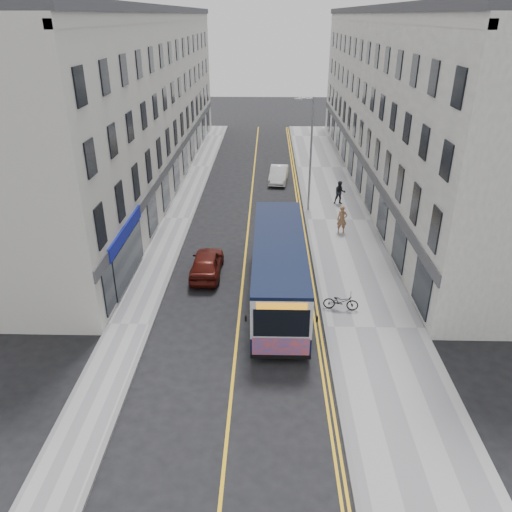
# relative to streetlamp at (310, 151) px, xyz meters

# --- Properties ---
(ground) EXTENTS (140.00, 140.00, 0.00)m
(ground) POSITION_rel_streetlamp_xyz_m (-4.17, -14.00, -4.38)
(ground) COLOR black
(ground) RESTS_ON ground
(pavement_east) EXTENTS (4.50, 64.00, 0.12)m
(pavement_east) POSITION_rel_streetlamp_xyz_m (2.08, -2.00, -4.32)
(pavement_east) COLOR #98989B
(pavement_east) RESTS_ON ground
(pavement_west) EXTENTS (2.00, 64.00, 0.12)m
(pavement_west) POSITION_rel_streetlamp_xyz_m (-9.17, -2.00, -4.32)
(pavement_west) COLOR #98989B
(pavement_west) RESTS_ON ground
(kerb_east) EXTENTS (0.18, 64.00, 0.13)m
(kerb_east) POSITION_rel_streetlamp_xyz_m (-0.17, -2.00, -4.32)
(kerb_east) COLOR slate
(kerb_east) RESTS_ON ground
(kerb_west) EXTENTS (0.18, 64.00, 0.13)m
(kerb_west) POSITION_rel_streetlamp_xyz_m (-8.17, -2.00, -4.32)
(kerb_west) COLOR slate
(kerb_west) RESTS_ON ground
(road_centre_line) EXTENTS (0.12, 64.00, 0.01)m
(road_centre_line) POSITION_rel_streetlamp_xyz_m (-4.17, -2.00, -4.38)
(road_centre_line) COLOR #EDAC15
(road_centre_line) RESTS_ON ground
(road_dbl_yellow_inner) EXTENTS (0.10, 64.00, 0.01)m
(road_dbl_yellow_inner) POSITION_rel_streetlamp_xyz_m (-0.62, -2.00, -4.38)
(road_dbl_yellow_inner) COLOR #EDAC15
(road_dbl_yellow_inner) RESTS_ON ground
(road_dbl_yellow_outer) EXTENTS (0.10, 64.00, 0.01)m
(road_dbl_yellow_outer) POSITION_rel_streetlamp_xyz_m (-0.42, -2.00, -4.38)
(road_dbl_yellow_outer) COLOR #EDAC15
(road_dbl_yellow_outer) RESTS_ON ground
(terrace_east) EXTENTS (6.00, 46.00, 13.00)m
(terrace_east) POSITION_rel_streetlamp_xyz_m (7.33, 7.00, 2.12)
(terrace_east) COLOR white
(terrace_east) RESTS_ON ground
(terrace_west) EXTENTS (6.00, 46.00, 13.00)m
(terrace_west) POSITION_rel_streetlamp_xyz_m (-13.17, 7.00, 2.12)
(terrace_west) COLOR silver
(terrace_west) RESTS_ON ground
(streetlamp) EXTENTS (1.32, 0.18, 8.00)m
(streetlamp) POSITION_rel_streetlamp_xyz_m (0.00, 0.00, 0.00)
(streetlamp) COLOR gray
(streetlamp) RESTS_ON ground
(city_bus) EXTENTS (2.54, 10.86, 3.15)m
(city_bus) POSITION_rel_streetlamp_xyz_m (-2.29, -12.45, -2.66)
(city_bus) COLOR black
(city_bus) RESTS_ON ground
(bicycle) EXTENTS (1.73, 0.80, 0.88)m
(bicycle) POSITION_rel_streetlamp_xyz_m (0.67, -13.73, -3.82)
(bicycle) COLOR black
(bicycle) RESTS_ON pavement_east
(pedestrian_near) EXTENTS (0.66, 0.43, 1.80)m
(pedestrian_near) POSITION_rel_streetlamp_xyz_m (1.92, -4.29, -3.36)
(pedestrian_near) COLOR #916342
(pedestrian_near) RESTS_ON pavement_east
(pedestrian_far) EXTENTS (0.87, 0.69, 1.74)m
(pedestrian_far) POSITION_rel_streetlamp_xyz_m (2.48, 1.20, -3.39)
(pedestrian_far) COLOR black
(pedestrian_far) RESTS_ON pavement_east
(car_white) EXTENTS (1.78, 4.13, 1.32)m
(car_white) POSITION_rel_streetlamp_xyz_m (-1.98, 6.91, -3.72)
(car_white) COLOR white
(car_white) RESTS_ON ground
(car_maroon) EXTENTS (1.66, 4.07, 1.38)m
(car_maroon) POSITION_rel_streetlamp_xyz_m (-6.17, -10.08, -3.69)
(car_maroon) COLOR #51130D
(car_maroon) RESTS_ON ground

